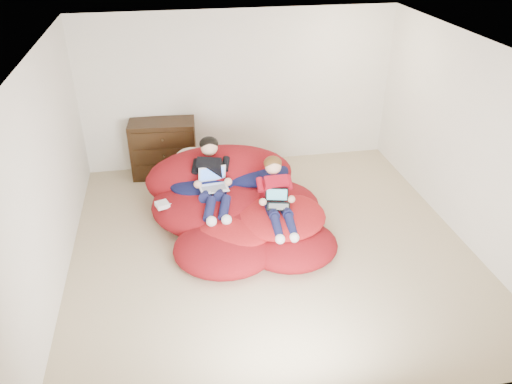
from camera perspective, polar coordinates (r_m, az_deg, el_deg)
name	(u,v)px	position (r m, az deg, el deg)	size (l,w,h in m)	color
room_shell	(270,231)	(6.36, 1.66, -4.44)	(5.10, 5.10, 2.77)	#C0AE89
dresser	(164,149)	(8.09, -10.50, 4.91)	(1.05, 0.61, 0.91)	black
beanbag_pile	(236,204)	(6.81, -2.32, -1.42)	(2.37, 2.44, 0.96)	maroon
cream_pillow	(191,158)	(7.33, -7.40, 3.89)	(0.49, 0.31, 0.31)	beige
older_boy	(212,175)	(6.65, -5.02, 1.97)	(0.44, 1.18, 0.77)	black
younger_boy	(277,193)	(6.34, 2.38, -0.15)	(0.31, 1.04, 0.73)	#AE0F21
laptop_white	(213,182)	(6.61, -4.93, 1.18)	(0.39, 0.37, 0.26)	white
laptop_black	(278,201)	(6.32, 2.50, -1.03)	(0.33, 0.30, 0.22)	black
power_adapter	(162,205)	(6.62, -10.66, -1.44)	(0.16, 0.16, 0.06)	white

